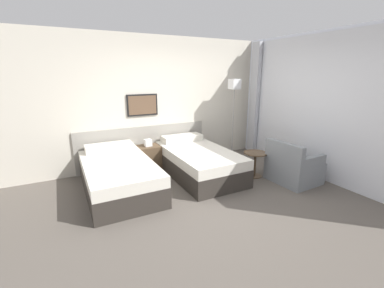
# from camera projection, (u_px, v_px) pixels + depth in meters

# --- Properties ---
(ground_plane) EXTENTS (16.00, 16.00, 0.00)m
(ground_plane) POSITION_uv_depth(u_px,v_px,m) (212.00, 196.00, 4.20)
(ground_plane) COLOR #5B544C
(wall_headboard) EXTENTS (10.00, 0.10, 2.70)m
(wall_headboard) POSITION_uv_depth(u_px,v_px,m) (164.00, 104.00, 5.55)
(wall_headboard) COLOR beige
(wall_headboard) RESTS_ON ground_plane
(wall_window) EXTENTS (0.21, 4.47, 2.70)m
(wall_window) POSITION_uv_depth(u_px,v_px,m) (323.00, 108.00, 4.71)
(wall_window) COLOR white
(wall_window) RESTS_ON ground_plane
(bed_near_door) EXTENTS (1.09, 1.98, 0.65)m
(bed_near_door) POSITION_uv_depth(u_px,v_px,m) (119.00, 175.00, 4.37)
(bed_near_door) COLOR #332D28
(bed_near_door) RESTS_ON ground_plane
(bed_near_window) EXTENTS (1.09, 1.98, 0.65)m
(bed_near_window) POSITION_uv_depth(u_px,v_px,m) (198.00, 162.00, 5.05)
(bed_near_window) COLOR #332D28
(bed_near_window) RESTS_ON ground_plane
(nightstand) EXTENTS (0.45, 0.40, 0.64)m
(nightstand) POSITION_uv_depth(u_px,v_px,m) (149.00, 157.00, 5.34)
(nightstand) COLOR brown
(nightstand) RESTS_ON ground_plane
(floor_lamp) EXTENTS (0.24, 0.24, 1.83)m
(floor_lamp) POSITION_uv_depth(u_px,v_px,m) (234.00, 94.00, 5.71)
(floor_lamp) COLOR #9E9993
(floor_lamp) RESTS_ON ground_plane
(side_table) EXTENTS (0.45, 0.45, 0.48)m
(side_table) POSITION_uv_depth(u_px,v_px,m) (255.00, 160.00, 4.95)
(side_table) COLOR brown
(side_table) RESTS_ON ground_plane
(armchair) EXTENTS (0.76, 0.82, 0.79)m
(armchair) POSITION_uv_depth(u_px,v_px,m) (293.00, 168.00, 4.72)
(armchair) COLOR gray
(armchair) RESTS_ON ground_plane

